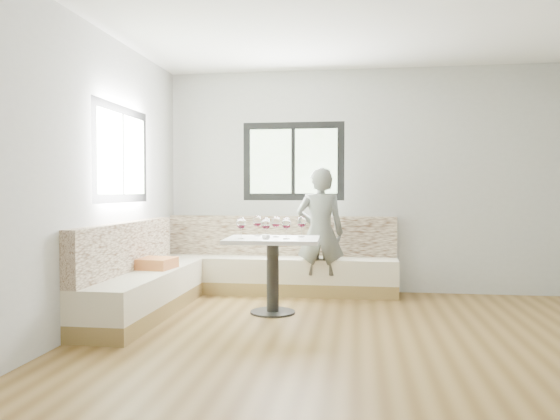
% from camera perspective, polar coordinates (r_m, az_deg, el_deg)
% --- Properties ---
extents(room, '(5.01, 5.01, 2.81)m').
position_cam_1_polar(room, '(4.53, 8.17, 3.77)').
color(room, brown).
rests_on(room, ground).
extents(banquette, '(2.90, 2.80, 0.95)m').
position_cam_1_polar(banquette, '(6.33, -5.77, -6.54)').
color(banquette, olive).
rests_on(banquette, ground).
extents(table, '(0.98, 0.78, 0.78)m').
position_cam_1_polar(table, '(5.67, -0.77, -4.91)').
color(table, black).
rests_on(table, ground).
extents(person, '(0.58, 0.39, 1.55)m').
position_cam_1_polar(person, '(6.53, 4.22, -2.36)').
color(person, '#61655E').
rests_on(person, ground).
extents(olive_ramekin, '(0.09, 0.09, 0.03)m').
position_cam_1_polar(olive_ramekin, '(5.65, -1.47, -2.76)').
color(olive_ramekin, white).
rests_on(olive_ramekin, table).
extents(wine_glass_a, '(0.10, 0.10, 0.22)m').
position_cam_1_polar(wine_glass_a, '(5.53, -4.09, -1.46)').
color(wine_glass_a, white).
rests_on(wine_glass_a, table).
extents(wine_glass_b, '(0.10, 0.10, 0.22)m').
position_cam_1_polar(wine_glass_b, '(5.46, -1.49, -1.51)').
color(wine_glass_b, white).
rests_on(wine_glass_b, table).
extents(wine_glass_c, '(0.10, 0.10, 0.22)m').
position_cam_1_polar(wine_glass_c, '(5.49, 0.67, -1.48)').
color(wine_glass_c, white).
rests_on(wine_glass_c, table).
extents(wine_glass_d, '(0.10, 0.10, 0.22)m').
position_cam_1_polar(wine_glass_d, '(5.73, -0.42, -1.34)').
color(wine_glass_d, white).
rests_on(wine_glass_d, table).
extents(wine_glass_e, '(0.10, 0.10, 0.22)m').
position_cam_1_polar(wine_glass_e, '(5.74, 2.27, -1.33)').
color(wine_glass_e, white).
rests_on(wine_glass_e, table).
extents(wine_glass_f, '(0.10, 0.10, 0.22)m').
position_cam_1_polar(wine_glass_f, '(5.86, -2.40, -1.27)').
color(wine_glass_f, white).
rests_on(wine_glass_f, table).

